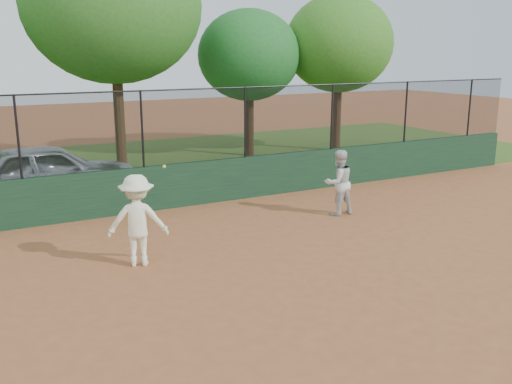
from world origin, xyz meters
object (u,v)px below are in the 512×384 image
tree_2 (113,5)px  parked_car (49,172)px  tree_3 (249,56)px  tree_4 (339,44)px  player_second (338,183)px  player_main (138,221)px

tree_2 → parked_car: bearing=-132.5°
parked_car → tree_2: tree_2 is taller
tree_3 → tree_4: 3.94m
parked_car → player_second: (6.37, -5.00, 0.02)m
tree_2 → tree_4: size_ratio=1.28×
player_main → tree_4: bearing=38.5°
player_main → tree_2: size_ratio=0.25×
parked_car → tree_3: bearing=-63.4°
player_second → player_main: size_ratio=0.83×
tree_4 → tree_2: bearing=179.3°
player_main → tree_2: (2.22, 9.27, 4.73)m
tree_3 → player_main: bearing=-127.9°
player_second → tree_2: 10.11m
tree_2 → player_second: bearing=-67.3°
tree_2 → tree_4: bearing=-0.7°
tree_2 → tree_3: size_ratio=1.43×
tree_4 → tree_3: bearing=170.0°
player_main → player_second: bearing=10.6°
parked_car → tree_4: 13.12m
tree_3 → tree_4: (3.85, -0.68, 0.46)m
player_second → tree_3: size_ratio=0.30×
parked_car → tree_2: size_ratio=0.59×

